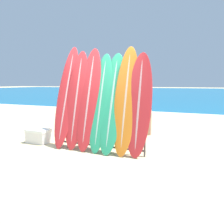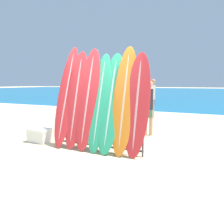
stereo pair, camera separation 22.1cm
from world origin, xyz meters
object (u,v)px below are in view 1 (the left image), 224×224
(person_mid_beach, at_px, (147,106))
(cooler_box, at_px, (39,136))
(person_far_left, at_px, (149,97))
(surfboard_slot_6, at_px, (139,104))
(surfboard_rack, at_px, (99,132))
(surfboard_slot_3, at_px, (101,102))
(surfboard_slot_1, at_px, (77,99))
(surfboard_slot_2, at_px, (89,98))
(surfboard_slot_0, at_px, (67,96))
(person_near_water, at_px, (120,95))
(surfboard_slot_4, at_px, (112,102))
(surfboard_slot_5, at_px, (126,100))

(person_mid_beach, distance_m, cooler_box, 3.20)
(person_far_left, xyz_separation_m, cooler_box, (-1.71, -5.32, -0.77))
(surfboard_slot_6, bearing_deg, surfboard_rack, -176.72)
(surfboard_slot_3, relative_size, cooler_box, 3.86)
(surfboard_slot_6, bearing_deg, surfboard_slot_1, 178.93)
(surfboard_slot_2, relative_size, cooler_box, 4.11)
(surfboard_rack, relative_size, surfboard_slot_6, 0.99)
(surfboard_slot_0, xyz_separation_m, person_mid_beach, (1.60, 1.82, -0.35))
(cooler_box, bearing_deg, person_near_water, 88.18)
(surfboard_rack, xyz_separation_m, surfboard_slot_4, (0.30, 0.09, 0.70))
(surfboard_slot_5, relative_size, person_mid_beach, 1.45)
(person_mid_beach, bearing_deg, cooler_box, -163.90)
(surfboard_rack, relative_size, surfboard_slot_5, 0.92)
(surfboard_rack, xyz_separation_m, surfboard_slot_0, (-0.94, 0.13, 0.81))
(surfboard_slot_4, height_order, surfboard_slot_5, surfboard_slot_5)
(surfboard_rack, bearing_deg, surfboard_slot_2, 162.97)
(surfboard_slot_6, height_order, cooler_box, surfboard_slot_6)
(surfboard_slot_4, bearing_deg, surfboard_slot_0, 178.07)
(surfboard_slot_5, xyz_separation_m, surfboard_slot_6, (0.30, -0.03, -0.08))
(surfboard_rack, height_order, surfboard_slot_6, surfboard_slot_6)
(surfboard_slot_5, relative_size, surfboard_slot_6, 1.07)
(surfboard_slot_3, relative_size, person_near_water, 1.26)
(surfboard_slot_2, bearing_deg, surfboard_slot_1, -178.45)
(surfboard_slot_0, distance_m, cooler_box, 1.36)
(surfboard_slot_6, xyz_separation_m, cooler_box, (-2.71, -0.03, -0.94))
(surfboard_slot_0, xyz_separation_m, surfboard_slot_3, (0.96, -0.05, -0.11))
(surfboard_rack, bearing_deg, surfboard_slot_1, 172.44)
(surfboard_slot_1, distance_m, person_far_left, 5.29)
(surfboard_slot_5, bearing_deg, surfboard_slot_1, 179.85)
(surfboard_slot_1, bearing_deg, surfboard_slot_2, 1.55)
(surfboard_slot_0, height_order, person_far_left, surfboard_slot_0)
(surfboard_slot_4, bearing_deg, person_mid_beach, 78.83)
(surfboard_slot_3, bearing_deg, cooler_box, -178.15)
(surfboard_slot_3, distance_m, person_mid_beach, 2.00)
(surfboard_slot_5, bearing_deg, surfboard_rack, -172.79)
(surfboard_slot_4, height_order, person_near_water, surfboard_slot_4)
(surfboard_slot_3, xyz_separation_m, person_mid_beach, (0.65, 1.87, -0.23))
(person_mid_beach, height_order, cooler_box, person_mid_beach)
(surfboard_slot_0, height_order, surfboard_slot_3, surfboard_slot_0)
(surfboard_slot_6, bearing_deg, surfboard_slot_0, 177.62)
(surfboard_rack, xyz_separation_m, person_far_left, (-0.07, 5.34, 0.52))
(surfboard_slot_3, height_order, person_near_water, surfboard_slot_3)
(surfboard_slot_0, distance_m, person_near_water, 5.58)
(surfboard_slot_0, bearing_deg, surfboard_slot_6, -2.38)
(cooler_box, bearing_deg, surfboard_slot_2, 2.64)
(surfboard_slot_0, height_order, surfboard_slot_2, surfboard_slot_0)
(surfboard_slot_1, relative_size, surfboard_slot_3, 1.04)
(surfboard_slot_2, bearing_deg, cooler_box, -177.36)
(cooler_box, bearing_deg, surfboard_slot_6, 0.65)
(surfboard_slot_0, relative_size, surfboard_slot_3, 1.10)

